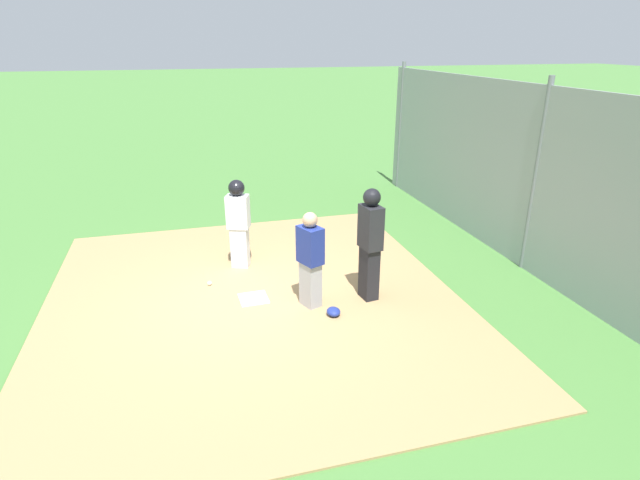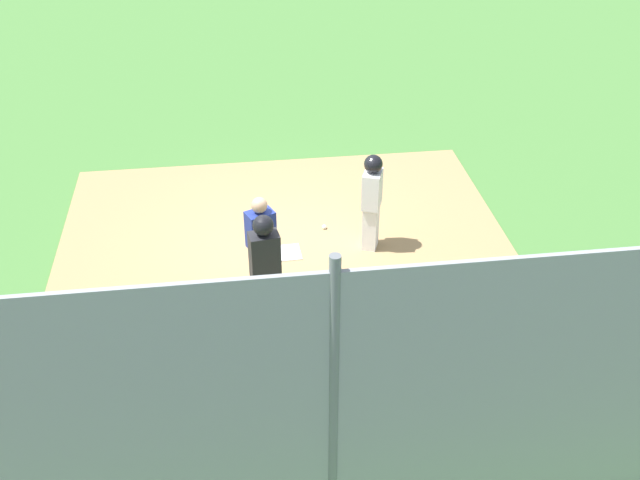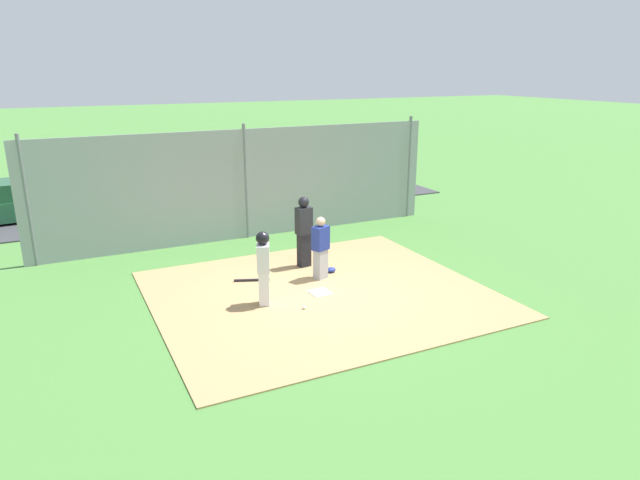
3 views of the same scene
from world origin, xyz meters
name	(u,v)px [view 2 (image 2 of 3)]	position (x,y,z in m)	size (l,w,h in m)	color
ground_plane	(287,255)	(0.00, 0.00, 0.00)	(140.00, 140.00, 0.00)	#477A38
dirt_infield	(287,254)	(0.00, 0.00, 0.01)	(7.20, 6.40, 0.03)	#A88456
home_plate	(287,253)	(0.00, 0.00, 0.04)	(0.44, 0.44, 0.02)	white
catcher	(261,243)	(-0.42, -0.83, 0.81)	(0.45, 0.39, 1.51)	#9E9EA3
umpire	(265,272)	(-0.42, -1.78, 0.98)	(0.41, 0.31, 1.80)	black
runner	(372,197)	(1.34, 0.03, 0.94)	(0.38, 0.45, 1.61)	silver
baseball_bat	(374,299)	(1.13, -1.36, 0.06)	(0.06, 0.06, 0.84)	black
catcher_mask	(236,296)	(-0.83, -1.08, 0.09)	(0.24, 0.20, 0.12)	navy
baseball	(324,227)	(0.68, 0.64, 0.07)	(0.07, 0.07, 0.07)	white
backstop_fence	(333,414)	(0.00, -4.93, 1.60)	(12.00, 0.10, 3.35)	#93999E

